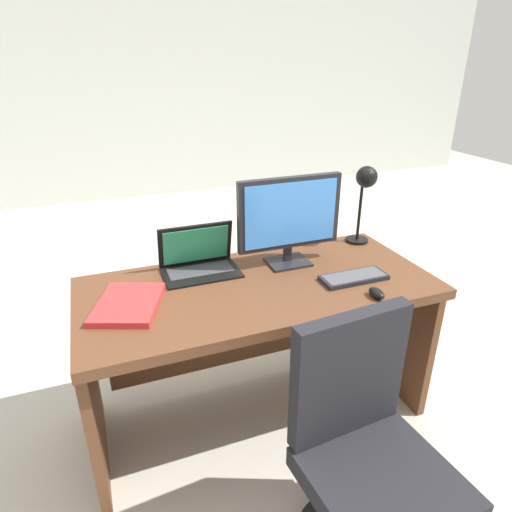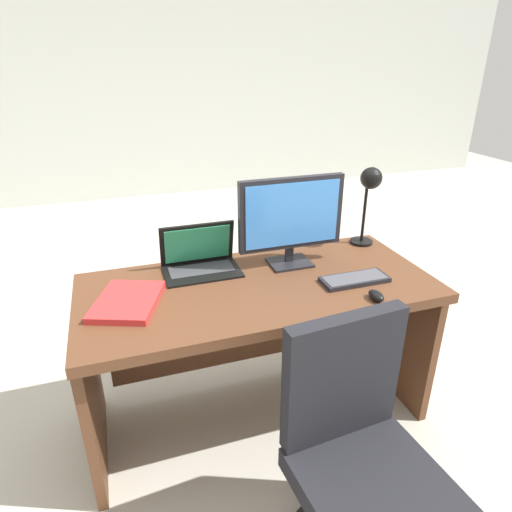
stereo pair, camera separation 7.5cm
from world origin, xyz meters
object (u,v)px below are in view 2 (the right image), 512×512
at_px(monitor, 291,216).
at_px(desk_lamp, 369,189).
at_px(laptop, 199,256).
at_px(keyboard, 355,279).
at_px(book, 127,302).
at_px(office_chair, 360,478).
at_px(desk, 256,318).
at_px(mouse, 376,296).

relative_size(monitor, desk_lamp, 1.21).
distance_m(laptop, keyboard, 0.72).
bearing_deg(book, monitor, 11.09).
bearing_deg(laptop, keyboard, -29.37).
bearing_deg(laptop, office_chair, -72.01).
bearing_deg(laptop, desk, -42.34).
bearing_deg(mouse, desk, 141.50).
relative_size(laptop, office_chair, 0.38).
relative_size(desk_lamp, book, 1.10).
bearing_deg(keyboard, office_chair, -115.52).
bearing_deg(office_chair, book, 131.77).
relative_size(laptop, keyboard, 1.15).
height_order(keyboard, mouse, mouse).
distance_m(desk, monitor, 0.51).
height_order(monitor, book, monitor).
distance_m(monitor, desk_lamp, 0.48).
bearing_deg(office_chair, laptop, 107.99).
bearing_deg(desk_lamp, book, -168.69).
distance_m(laptop, mouse, 0.82).
bearing_deg(keyboard, book, 173.46).
bearing_deg(mouse, keyboard, 90.33).
bearing_deg(desk, laptop, 137.66).
xyz_separation_m(desk, desk_lamp, (0.68, 0.20, 0.51)).
bearing_deg(monitor, desk, -153.44).
distance_m(keyboard, mouse, 0.17).
relative_size(mouse, book, 0.23).
relative_size(desk, monitor, 3.10).
relative_size(monitor, laptop, 1.44).
distance_m(monitor, office_chair, 1.10).
distance_m(mouse, office_chair, 0.69).
bearing_deg(book, desk_lamp, 11.31).
xyz_separation_m(desk, book, (-0.56, -0.05, 0.22)).
bearing_deg(monitor, mouse, -64.70).
height_order(mouse, office_chair, office_chair).
height_order(book, office_chair, office_chair).
height_order(laptop, keyboard, laptop).
xyz_separation_m(monitor, book, (-0.77, -0.15, -0.23)).
xyz_separation_m(desk, monitor, (0.21, 0.10, 0.45)).
relative_size(desk, keyboard, 5.12).
height_order(desk, mouse, mouse).
bearing_deg(book, laptop, 34.68).
xyz_separation_m(desk, keyboard, (0.42, -0.16, 0.21)).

